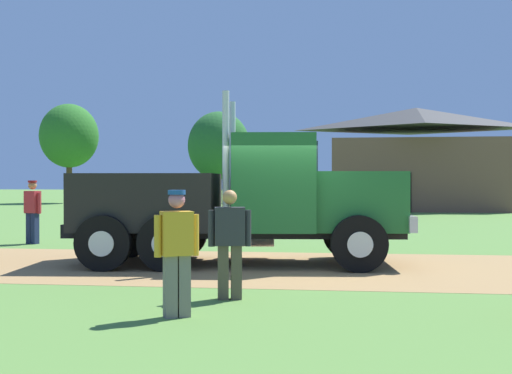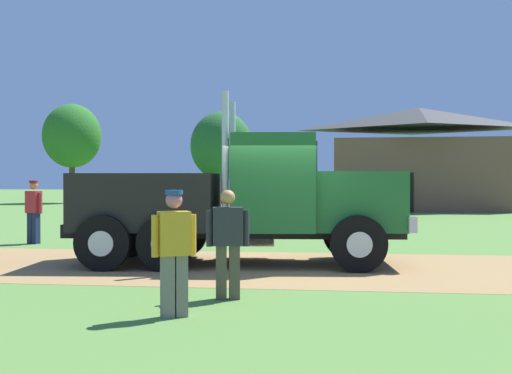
{
  "view_description": "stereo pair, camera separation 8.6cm",
  "coord_description": "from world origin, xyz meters",
  "px_view_note": "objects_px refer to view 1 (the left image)",
  "views": [
    {
      "loc": [
        1.11,
        -13.73,
        1.83
      ],
      "look_at": [
        -0.84,
        1.52,
        1.65
      ],
      "focal_mm": 46.66,
      "sensor_mm": 36.0,
      "label": 1
    },
    {
      "loc": [
        1.2,
        -13.72,
        1.83
      ],
      "look_at": [
        -0.84,
        1.52,
        1.65
      ],
      "focal_mm": 46.66,
      "sensor_mm": 36.0,
      "label": 2
    }
  ],
  "objects_px": {
    "truck_foreground_white": "(241,202)",
    "visitor_standing_near": "(177,248)",
    "visitor_far_side": "(33,209)",
    "visitor_walking_mid": "(230,240)",
    "shed_building": "(416,161)"
  },
  "relations": [
    {
      "from": "truck_foreground_white",
      "to": "visitor_walking_mid",
      "type": "distance_m",
      "value": 4.25
    },
    {
      "from": "truck_foreground_white",
      "to": "visitor_walking_mid",
      "type": "relative_size",
      "value": 4.43
    },
    {
      "from": "visitor_far_side",
      "to": "shed_building",
      "type": "xyz_separation_m",
      "value": [
        13.13,
        22.8,
        1.96
      ]
    },
    {
      "from": "truck_foreground_white",
      "to": "visitor_standing_near",
      "type": "relative_size",
      "value": 4.38
    },
    {
      "from": "visitor_walking_mid",
      "to": "visitor_far_side",
      "type": "height_order",
      "value": "visitor_far_side"
    },
    {
      "from": "truck_foreground_white",
      "to": "shed_building",
      "type": "xyz_separation_m",
      "value": [
        6.62,
        26.46,
        1.61
      ]
    },
    {
      "from": "visitor_far_side",
      "to": "visitor_standing_near",
      "type": "bearing_deg",
      "value": -54.87
    },
    {
      "from": "truck_foreground_white",
      "to": "shed_building",
      "type": "height_order",
      "value": "shed_building"
    },
    {
      "from": "visitor_standing_near",
      "to": "visitor_walking_mid",
      "type": "height_order",
      "value": "visitor_standing_near"
    },
    {
      "from": "truck_foreground_white",
      "to": "visitor_standing_near",
      "type": "xyz_separation_m",
      "value": [
        -0.01,
        -5.59,
        -0.42
      ]
    },
    {
      "from": "truck_foreground_white",
      "to": "visitor_standing_near",
      "type": "bearing_deg",
      "value": -90.06
    },
    {
      "from": "visitor_standing_near",
      "to": "visitor_far_side",
      "type": "xyz_separation_m",
      "value": [
        -6.51,
        9.25,
        0.07
      ]
    },
    {
      "from": "visitor_standing_near",
      "to": "truck_foreground_white",
      "type": "bearing_deg",
      "value": 89.94
    },
    {
      "from": "shed_building",
      "to": "visitor_standing_near",
      "type": "bearing_deg",
      "value": -101.68
    },
    {
      "from": "visitor_walking_mid",
      "to": "truck_foreground_white",
      "type": "bearing_deg",
      "value": 96.4
    }
  ]
}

